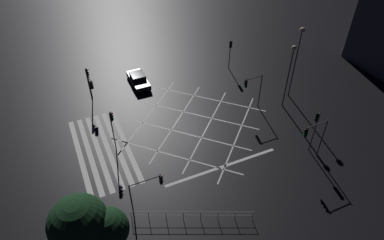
{
  "coord_description": "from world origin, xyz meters",
  "views": [
    {
      "loc": [
        25.79,
        -11.61,
        23.68
      ],
      "look_at": [
        0.0,
        0.0,
        0.57
      ],
      "focal_mm": 32.0,
      "sensor_mm": 36.0,
      "label": 1
    }
  ],
  "objects_px": {
    "traffic_light_nw_main": "(230,49)",
    "traffic_light_ne_cross": "(314,134)",
    "street_lamp_east": "(299,47)",
    "traffic_light_median_south": "(112,123)",
    "waiting_car": "(138,79)",
    "traffic_light_sw_cross": "(88,78)",
    "street_lamp_west": "(291,64)",
    "traffic_light_se_cross": "(148,187)",
    "traffic_light_ne_main": "(316,124)",
    "traffic_light_sw_main": "(90,84)",
    "street_tree_near": "(79,224)",
    "street_tree_far": "(108,229)",
    "traffic_light_median_north": "(252,86)"
  },
  "relations": [
    {
      "from": "traffic_light_ne_main",
      "to": "traffic_light_ne_cross",
      "type": "bearing_deg",
      "value": 133.49
    },
    {
      "from": "traffic_light_ne_cross",
      "to": "street_tree_near",
      "type": "distance_m",
      "value": 21.0
    },
    {
      "from": "traffic_light_sw_cross",
      "to": "street_tree_near",
      "type": "distance_m",
      "value": 20.49
    },
    {
      "from": "traffic_light_nw_main",
      "to": "traffic_light_ne_cross",
      "type": "xyz_separation_m",
      "value": [
        17.83,
        -1.44,
        0.34
      ]
    },
    {
      "from": "traffic_light_sw_main",
      "to": "street_tree_near",
      "type": "relative_size",
      "value": 0.55
    },
    {
      "from": "traffic_light_ne_main",
      "to": "street_tree_near",
      "type": "distance_m",
      "value": 22.16
    },
    {
      "from": "traffic_light_nw_main",
      "to": "traffic_light_ne_cross",
      "type": "relative_size",
      "value": 0.92
    },
    {
      "from": "traffic_light_ne_cross",
      "to": "traffic_light_nw_main",
      "type": "bearing_deg",
      "value": -94.61
    },
    {
      "from": "traffic_light_median_south",
      "to": "street_tree_near",
      "type": "distance_m",
      "value": 11.97
    },
    {
      "from": "traffic_light_median_north",
      "to": "street_tree_near",
      "type": "relative_size",
      "value": 0.63
    },
    {
      "from": "traffic_light_sw_main",
      "to": "street_tree_near",
      "type": "distance_m",
      "value": 19.91
    },
    {
      "from": "traffic_light_nw_main",
      "to": "street_lamp_west",
      "type": "xyz_separation_m",
      "value": [
        9.75,
        1.61,
        2.55
      ]
    },
    {
      "from": "traffic_light_sw_cross",
      "to": "waiting_car",
      "type": "relative_size",
      "value": 0.96
    },
    {
      "from": "traffic_light_ne_main",
      "to": "traffic_light_sw_cross",
      "type": "height_order",
      "value": "traffic_light_ne_main"
    },
    {
      "from": "street_tree_near",
      "to": "street_tree_far",
      "type": "bearing_deg",
      "value": 68.8
    },
    {
      "from": "street_lamp_west",
      "to": "traffic_light_sw_cross",
      "type": "bearing_deg",
      "value": -116.63
    },
    {
      "from": "traffic_light_ne_main",
      "to": "street_tree_far",
      "type": "relative_size",
      "value": 0.82
    },
    {
      "from": "street_tree_far",
      "to": "traffic_light_se_cross",
      "type": "bearing_deg",
      "value": 131.5
    },
    {
      "from": "street_tree_far",
      "to": "traffic_light_median_north",
      "type": "bearing_deg",
      "value": 122.39
    },
    {
      "from": "traffic_light_sw_cross",
      "to": "traffic_light_se_cross",
      "type": "xyz_separation_m",
      "value": [
        17.25,
        1.26,
        -0.36
      ]
    },
    {
      "from": "traffic_light_median_south",
      "to": "traffic_light_ne_main",
      "type": "bearing_deg",
      "value": -24.61
    },
    {
      "from": "traffic_light_nw_main",
      "to": "traffic_light_sw_main",
      "type": "height_order",
      "value": "traffic_light_nw_main"
    },
    {
      "from": "traffic_light_ne_cross",
      "to": "traffic_light_sw_cross",
      "type": "height_order",
      "value": "traffic_light_ne_cross"
    },
    {
      "from": "traffic_light_median_south",
      "to": "street_tree_far",
      "type": "height_order",
      "value": "street_tree_far"
    },
    {
      "from": "traffic_light_nw_main",
      "to": "traffic_light_ne_cross",
      "type": "distance_m",
      "value": 17.89
    },
    {
      "from": "street_tree_near",
      "to": "traffic_light_median_north",
      "type": "bearing_deg",
      "value": 118.94
    },
    {
      "from": "traffic_light_ne_cross",
      "to": "waiting_car",
      "type": "xyz_separation_m",
      "value": [
        -19.27,
        -10.71,
        -2.62
      ]
    },
    {
      "from": "street_lamp_east",
      "to": "traffic_light_median_south",
      "type": "bearing_deg",
      "value": -88.44
    },
    {
      "from": "traffic_light_sw_main",
      "to": "street_tree_near",
      "type": "bearing_deg",
      "value": -12.29
    },
    {
      "from": "waiting_car",
      "to": "traffic_light_nw_main",
      "type": "bearing_deg",
      "value": 83.21
    },
    {
      "from": "street_lamp_east",
      "to": "traffic_light_ne_cross",
      "type": "bearing_deg",
      "value": -27.46
    },
    {
      "from": "traffic_light_sw_main",
      "to": "street_lamp_east",
      "type": "height_order",
      "value": "street_lamp_east"
    },
    {
      "from": "street_lamp_west",
      "to": "waiting_car",
      "type": "xyz_separation_m",
      "value": [
        -11.2,
        -13.75,
        -4.83
      ]
    },
    {
      "from": "street_lamp_west",
      "to": "traffic_light_median_north",
      "type": "bearing_deg",
      "value": -105.07
    },
    {
      "from": "waiting_car",
      "to": "traffic_light_sw_cross",
      "type": "bearing_deg",
      "value": -77.78
    },
    {
      "from": "traffic_light_ne_cross",
      "to": "street_lamp_west",
      "type": "xyz_separation_m",
      "value": [
        -8.08,
        3.04,
        2.21
      ]
    },
    {
      "from": "street_lamp_east",
      "to": "street_lamp_west",
      "type": "height_order",
      "value": "street_lamp_east"
    },
    {
      "from": "traffic_light_ne_cross",
      "to": "traffic_light_ne_main",
      "type": "distance_m",
      "value": 1.45
    },
    {
      "from": "traffic_light_ne_main",
      "to": "traffic_light_median_south",
      "type": "distance_m",
      "value": 18.97
    },
    {
      "from": "traffic_light_ne_cross",
      "to": "street_lamp_east",
      "type": "height_order",
      "value": "street_lamp_east"
    },
    {
      "from": "traffic_light_median_south",
      "to": "street_lamp_west",
      "type": "relative_size",
      "value": 0.6
    },
    {
      "from": "traffic_light_sw_main",
      "to": "traffic_light_median_south",
      "type": "distance_m",
      "value": 8.46
    },
    {
      "from": "traffic_light_nw_main",
      "to": "traffic_light_ne_cross",
      "type": "bearing_deg",
      "value": -4.61
    },
    {
      "from": "traffic_light_sw_main",
      "to": "waiting_car",
      "type": "relative_size",
      "value": 0.82
    },
    {
      "from": "traffic_light_se_cross",
      "to": "street_lamp_west",
      "type": "bearing_deg",
      "value": 21.68
    },
    {
      "from": "traffic_light_se_cross",
      "to": "street_tree_far",
      "type": "relative_size",
      "value": 0.67
    },
    {
      "from": "traffic_light_sw_cross",
      "to": "street_lamp_east",
      "type": "distance_m",
      "value": 23.47
    },
    {
      "from": "traffic_light_nw_main",
      "to": "waiting_car",
      "type": "bearing_deg",
      "value": -96.79
    },
    {
      "from": "traffic_light_nw_main",
      "to": "street_lamp_east",
      "type": "height_order",
      "value": "street_lamp_east"
    },
    {
      "from": "street_tree_far",
      "to": "waiting_car",
      "type": "relative_size",
      "value": 1.22
    }
  ]
}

